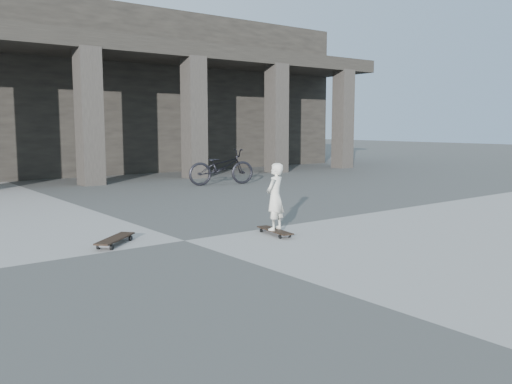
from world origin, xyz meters
TOP-DOWN VIEW (x-y plane):
  - ground at (0.00, 0.00)m, footprint 90.00×90.00m
  - longboard at (1.38, -0.51)m, footprint 0.31×0.86m
  - skateboard_spare at (-0.96, 0.37)m, footprint 0.83×0.76m
  - child at (1.38, -0.51)m, footprint 0.46×0.39m
  - bicycle at (4.86, 6.17)m, footprint 2.13×1.14m

SIDE VIEW (x-z plane):
  - ground at x=0.00m, z-range 0.00..0.00m
  - longboard at x=1.38m, z-range 0.02..0.11m
  - skateboard_spare at x=-0.96m, z-range 0.03..0.14m
  - bicycle at x=4.86m, z-range 0.00..1.06m
  - child at x=1.38m, z-range 0.08..1.16m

